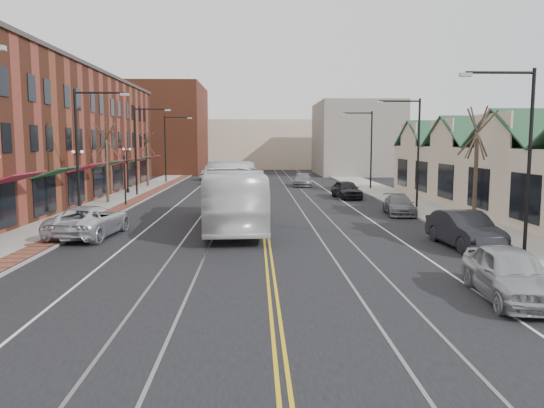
{
  "coord_description": "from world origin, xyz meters",
  "views": [
    {
      "loc": [
        -0.55,
        -16.99,
        4.97
      ],
      "look_at": [
        0.24,
        8.39,
        2.0
      ],
      "focal_mm": 35.0,
      "sensor_mm": 36.0,
      "label": 1
    }
  ],
  "objects": [
    {
      "name": "backdrop_mid",
      "position": [
        0.0,
        85.0,
        4.5
      ],
      "size": [
        22.0,
        14.0,
        9.0
      ],
      "primitive_type": "cube",
      "color": "#C6B298",
      "rests_on": "ground"
    },
    {
      "name": "sidewalk_right",
      "position": [
        12.0,
        20.0,
        0.07
      ],
      "size": [
        4.0,
        120.0,
        0.15
      ],
      "primitive_type": "cube",
      "color": "gray",
      "rests_on": "ground"
    },
    {
      "name": "building_right",
      "position": [
        18.0,
        20.0,
        2.3
      ],
      "size": [
        8.0,
        36.0,
        4.6
      ],
      "primitive_type": "cube",
      "color": "#C6B298",
      "rests_on": "ground"
    },
    {
      "name": "streetlight_l_3",
      "position": [
        -11.05,
        48.0,
        5.03
      ],
      "size": [
        3.33,
        0.25,
        8.0
      ],
      "color": "black",
      "rests_on": "sidewalk_left"
    },
    {
      "name": "tree_left_near",
      "position": [
        -12.5,
        26.0,
        3.51
      ],
      "size": [
        1.78,
        1.37,
        6.48
      ],
      "color": "#382B21",
      "rests_on": "sidewalk_left"
    },
    {
      "name": "distant_car_far",
      "position": [
        -6.81,
        53.12,
        0.78
      ],
      "size": [
        2.2,
        4.71,
        1.56
      ],
      "primitive_type": "imported",
      "rotation": [
        0.0,
        0.0,
        3.06
      ],
      "color": "silver",
      "rests_on": "ground"
    },
    {
      "name": "backdrop_left",
      "position": [
        -16.0,
        70.0,
        7.0
      ],
      "size": [
        14.0,
        18.0,
        14.0
      ],
      "primitive_type": "cube",
      "color": "brown",
      "rests_on": "ground"
    },
    {
      "name": "lamppost_l_2",
      "position": [
        -12.8,
        20.0,
        2.2
      ],
      "size": [
        0.84,
        0.28,
        4.27
      ],
      "color": "black",
      "rests_on": "sidewalk_left"
    },
    {
      "name": "sidewalk_left",
      "position": [
        -12.0,
        20.0,
        0.07
      ],
      "size": [
        4.0,
        120.0,
        0.15
      ],
      "primitive_type": "cube",
      "color": "gray",
      "rests_on": "ground"
    },
    {
      "name": "manhole_far",
      "position": [
        -11.2,
        8.0,
        0.16
      ],
      "size": [
        0.6,
        0.6,
        0.02
      ],
      "primitive_type": "cylinder",
      "color": "#592D19",
      "rests_on": "sidewalk_left"
    },
    {
      "name": "building_left",
      "position": [
        -19.0,
        27.0,
        5.5
      ],
      "size": [
        10.0,
        50.0,
        11.0
      ],
      "primitive_type": "cube",
      "color": "brown",
      "rests_on": "ground"
    },
    {
      "name": "tree_left_far",
      "position": [
        -12.5,
        42.0,
        3.28
      ],
      "size": [
        1.66,
        1.28,
        6.02
      ],
      "color": "#382B21",
      "rests_on": "sidewalk_left"
    },
    {
      "name": "transit_bus",
      "position": [
        -2.0,
        13.85,
        1.88
      ],
      "size": [
        4.26,
        13.73,
        3.77
      ],
      "primitive_type": "imported",
      "rotation": [
        0.0,
        0.0,
        3.22
      ],
      "color": "silver",
      "rests_on": "ground"
    },
    {
      "name": "streetlight_r_2",
      "position": [
        11.05,
        38.0,
        5.03
      ],
      "size": [
        3.33,
        0.25,
        8.0
      ],
      "color": "black",
      "rests_on": "sidewalk_right"
    },
    {
      "name": "streetlight_r_1",
      "position": [
        11.05,
        22.0,
        5.03
      ],
      "size": [
        3.33,
        0.25,
        8.0
      ],
      "color": "black",
      "rests_on": "sidewalk_right"
    },
    {
      "name": "ground",
      "position": [
        0.0,
        0.0,
        0.0
      ],
      "size": [
        160.0,
        160.0,
        0.0
      ],
      "primitive_type": "plane",
      "color": "black",
      "rests_on": "ground"
    },
    {
      "name": "traffic_signal",
      "position": [
        -10.6,
        24.0,
        2.35
      ],
      "size": [
        0.18,
        0.15,
        3.8
      ],
      "color": "black",
      "rests_on": "sidewalk_left"
    },
    {
      "name": "parked_suv",
      "position": [
        -9.3,
        10.84,
        0.84
      ],
      "size": [
        3.3,
        6.26,
        1.68
      ],
      "primitive_type": "imported",
      "rotation": [
        0.0,
        0.0,
        3.05
      ],
      "color": "silver",
      "rests_on": "ground"
    },
    {
      "name": "streetlight_l_2",
      "position": [
        -11.05,
        32.0,
        5.03
      ],
      "size": [
        3.33,
        0.25,
        8.0
      ],
      "color": "black",
      "rests_on": "sidewalk_left"
    },
    {
      "name": "streetlight_r_0",
      "position": [
        11.05,
        6.0,
        5.03
      ],
      "size": [
        3.33,
        0.25,
        8.0
      ],
      "color": "black",
      "rests_on": "sidewalk_right"
    },
    {
      "name": "distant_car_left",
      "position": [
        -4.82,
        44.78,
        0.74
      ],
      "size": [
        1.75,
        4.53,
        1.47
      ],
      "primitive_type": "imported",
      "rotation": [
        0.0,
        0.0,
        3.1
      ],
      "color": "black",
      "rests_on": "ground"
    },
    {
      "name": "lamppost_l_3",
      "position": [
        -12.8,
        34.0,
        2.2
      ],
      "size": [
        0.84,
        0.28,
        4.27
      ],
      "color": "black",
      "rests_on": "sidewalk_left"
    },
    {
      "name": "streetlight_l_1",
      "position": [
        -11.05,
        16.0,
        5.03
      ],
      "size": [
        3.33,
        0.25,
        8.0
      ],
      "color": "black",
      "rests_on": "sidewalk_left"
    },
    {
      "name": "parked_car_a",
      "position": [
        7.5,
        -0.87,
        0.84
      ],
      "size": [
        2.45,
        5.11,
        1.68
      ],
      "primitive_type": "imported",
      "rotation": [
        0.0,
        0.0,
        -0.1
      ],
      "color": "#A3A6AA",
      "rests_on": "ground"
    },
    {
      "name": "parked_car_c",
      "position": [
        9.3,
        18.77,
        0.66
      ],
      "size": [
        2.31,
        4.72,
        1.32
      ],
      "primitive_type": "imported",
      "rotation": [
        0.0,
        0.0,
        -0.1
      ],
      "color": "slate",
      "rests_on": "ground"
    },
    {
      "name": "parked_car_b",
      "position": [
        9.3,
        7.37,
        0.86
      ],
      "size": [
        2.18,
        5.34,
        1.72
      ],
      "primitive_type": "imported",
      "rotation": [
        0.0,
        0.0,
        0.07
      ],
      "color": "black",
      "rests_on": "ground"
    },
    {
      "name": "backdrop_right",
      "position": [
        15.0,
        65.0,
        5.5
      ],
      "size": [
        12.0,
        16.0,
        11.0
      ],
      "primitive_type": "cube",
      "color": "slate",
      "rests_on": "ground"
    },
    {
      "name": "distant_car_right",
      "position": [
        4.78,
        42.62,
        0.73
      ],
      "size": [
        2.66,
        5.22,
        1.45
      ],
      "primitive_type": "imported",
      "rotation": [
        0.0,
        0.0,
        -0.13
      ],
      "color": "slate",
      "rests_on": "ground"
    },
    {
      "name": "parked_car_d",
      "position": [
        7.5,
        29.45,
        0.8
      ],
      "size": [
        2.44,
        4.9,
        1.6
      ],
      "primitive_type": "imported",
      "rotation": [
        0.0,
        0.0,
        0.12
      ],
      "color": "black",
      "rests_on": "ground"
    },
    {
      "name": "tree_right_mid",
      "position": [
        12.5,
        14.0,
        3.75
      ],
      "size": [
        1.9,
        1.46,
        6.93
      ],
      "color": "#382B21",
      "rests_on": "sidewalk_right"
    }
  ]
}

